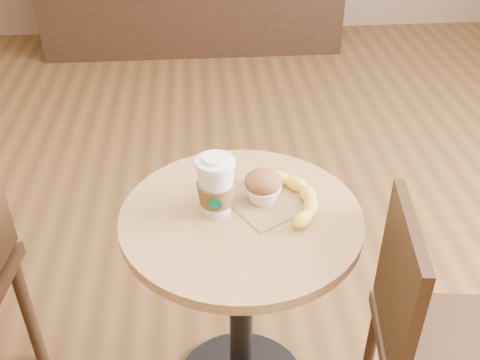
{
  "coord_description": "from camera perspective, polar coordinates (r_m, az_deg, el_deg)",
  "views": [
    {
      "loc": [
        0.02,
        -1.1,
        1.66
      ],
      "look_at": [
        0.11,
        0.08,
        0.83
      ],
      "focal_mm": 42.0,
      "sensor_mm": 36.0,
      "label": 1
    }
  ],
  "objects": [
    {
      "name": "cafe_table",
      "position": [
        1.62,
        0.12,
        -10.23
      ],
      "size": [
        0.64,
        0.64,
        0.75
      ],
      "color": "black",
      "rests_on": "ground"
    },
    {
      "name": "chair_right",
      "position": [
        1.63,
        18.62,
        -14.77
      ],
      "size": [
        0.42,
        0.42,
        0.85
      ],
      "rotation": [
        0.0,
        0.0,
        1.43
      ],
      "color": "#332012",
      "rests_on": "ground"
    },
    {
      "name": "kraft_bag",
      "position": [
        1.51,
        3.77,
        -1.95
      ],
      "size": [
        0.3,
        0.27,
        0.0
      ],
      "primitive_type": "cube",
      "rotation": [
        0.0,
        0.0,
        0.51
      ],
      "color": "#946F47",
      "rests_on": "cafe_table"
    },
    {
      "name": "coffee_cup",
      "position": [
        1.43,
        -2.46,
        -0.75
      ],
      "size": [
        0.1,
        0.1,
        0.17
      ],
      "rotation": [
        0.0,
        0.0,
        -0.08
      ],
      "color": "silver",
      "rests_on": "cafe_table"
    },
    {
      "name": "muffin",
      "position": [
        1.48,
        2.34,
        -0.64
      ],
      "size": [
        0.1,
        0.1,
        0.09
      ],
      "color": "white",
      "rests_on": "kraft_bag"
    },
    {
      "name": "banana",
      "position": [
        1.49,
        4.64,
        -1.7
      ],
      "size": [
        0.28,
        0.32,
        0.04
      ],
      "primitive_type": null,
      "rotation": [
        0.0,
        0.0,
        0.35
      ],
      "color": "yellow",
      "rests_on": "kraft_bag"
    }
  ]
}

